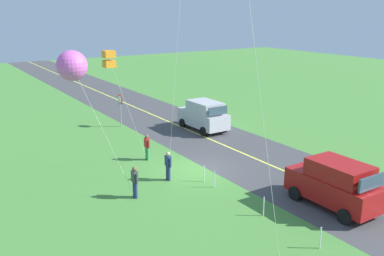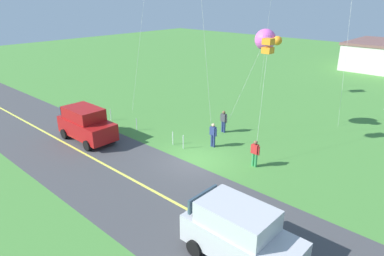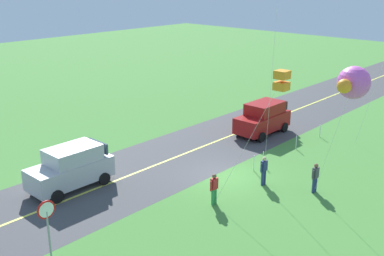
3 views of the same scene
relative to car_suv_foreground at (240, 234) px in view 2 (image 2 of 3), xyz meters
name	(u,v)px [view 2 (image 2 of 3)]	position (x,y,z in m)	size (l,w,h in m)	color
ground_plane	(196,161)	(-6.65, 5.02, -1.20)	(120.00, 120.00, 0.10)	#478438
asphalt_road	(144,186)	(-6.65, 1.02, -1.15)	(120.00, 7.00, 0.00)	#424244
road_centre_stripe	(144,186)	(-6.65, 1.02, -1.15)	(120.00, 0.16, 0.00)	#E5E04C
car_suv_foreground	(240,234)	(0.00, 0.00, 0.00)	(4.40, 2.12, 2.24)	#B7B7BC
car_parked_west_near	(86,124)	(-14.12, 2.37, 0.00)	(4.40, 2.12, 2.24)	maroon
person_adult_near	(255,153)	(-3.67, 6.70, -0.29)	(0.58, 0.22, 1.60)	#338C4C
person_adult_companion	(213,134)	(-7.16, 7.22, -0.29)	(0.58, 0.22, 1.60)	navy
person_child_watcher	(224,121)	(-8.20, 9.67, -0.29)	(0.58, 0.22, 1.60)	navy
kite_red_low	(268,46)	(-4.92, 9.34, 5.24)	(1.54, 2.94, 6.84)	silver
kite_yellow_high	(266,40)	(-6.54, 11.82, 5.25)	(2.80, 2.85, 7.11)	silver
fence_post_0	(111,115)	(-16.22, 5.72, -0.70)	(0.05, 0.05, 0.90)	silver
fence_post_1	(137,124)	(-13.03, 5.72, -0.70)	(0.05, 0.05, 0.90)	silver
fence_post_2	(173,138)	(-9.31, 5.72, -0.70)	(0.05, 0.05, 0.90)	silver
fence_post_3	(183,142)	(-8.37, 5.72, -0.70)	(0.05, 0.05, 0.90)	silver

